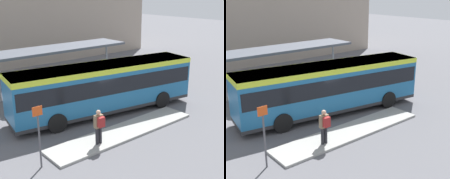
# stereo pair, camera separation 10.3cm
# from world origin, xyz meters

# --- Properties ---
(ground_plane) EXTENTS (120.00, 120.00, 0.00)m
(ground_plane) POSITION_xyz_m (0.00, 0.00, 0.00)
(ground_plane) COLOR #5B5B60
(curb_island) EXTENTS (8.97, 1.80, 0.12)m
(curb_island) POSITION_xyz_m (-1.02, -2.92, 0.06)
(curb_island) COLOR #9E9E99
(curb_island) RESTS_ON ground_plane
(city_bus) EXTENTS (11.84, 4.22, 3.06)m
(city_bus) POSITION_xyz_m (0.01, -0.00, 1.79)
(city_bus) COLOR #1E6093
(city_bus) RESTS_ON ground_plane
(pedestrian_waiting) EXTENTS (0.43, 0.45, 1.76)m
(pedestrian_waiting) POSITION_xyz_m (-2.96, -3.24, 1.13)
(pedestrian_waiting) COLOR #232328
(pedestrian_waiting) RESTS_ON curb_island
(bicycle_white) EXTENTS (0.48, 1.69, 0.73)m
(bicycle_white) POSITION_xyz_m (8.58, 1.35, 0.37)
(bicycle_white) COLOR black
(bicycle_white) RESTS_ON ground_plane
(bicycle_black) EXTENTS (0.48, 1.59, 0.69)m
(bicycle_black) POSITION_xyz_m (8.60, 2.08, 0.35)
(bicycle_black) COLOR black
(bicycle_black) RESTS_ON ground_plane
(bicycle_green) EXTENTS (0.48, 1.55, 0.67)m
(bicycle_green) POSITION_xyz_m (8.65, 2.80, 0.34)
(bicycle_green) COLOR black
(bicycle_green) RESTS_ON ground_plane
(station_shelter) EXTENTS (10.94, 2.80, 3.22)m
(station_shelter) POSITION_xyz_m (0.40, 6.04, 3.08)
(station_shelter) COLOR #4C515B
(station_shelter) RESTS_ON ground_plane
(potted_planter_near_shelter) EXTENTS (0.74, 0.74, 1.16)m
(potted_planter_near_shelter) POSITION_xyz_m (-2.39, 3.96, 0.61)
(potted_planter_near_shelter) COLOR slate
(potted_planter_near_shelter) RESTS_ON ground_plane
(potted_planter_far_side) EXTENTS (0.90, 0.90, 1.24)m
(potted_planter_far_side) POSITION_xyz_m (-4.48, 3.42, 0.63)
(potted_planter_far_side) COLOR slate
(potted_planter_far_side) RESTS_ON ground_plane
(platform_sign) EXTENTS (0.44, 0.08, 2.80)m
(platform_sign) POSITION_xyz_m (-6.05, -3.14, 1.56)
(platform_sign) COLOR #4C4C51
(platform_sign) RESTS_ON ground_plane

